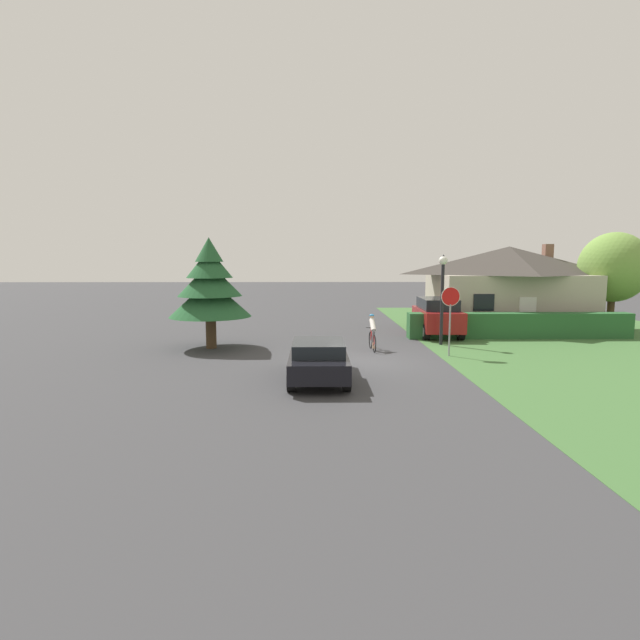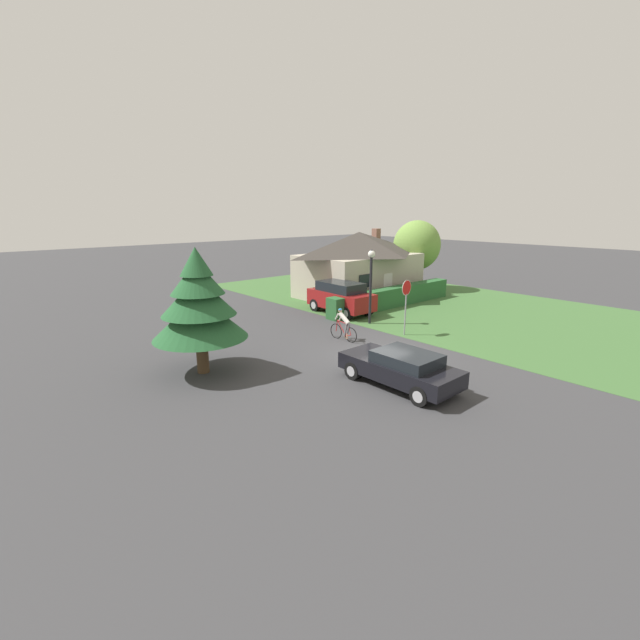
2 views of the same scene
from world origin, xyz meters
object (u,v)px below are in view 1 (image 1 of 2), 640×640
at_px(cottage_house, 508,286).
at_px(parked_suv_right, 437,316).
at_px(sedan_left_lane, 318,359).
at_px(conifer_tall_near, 210,287).
at_px(street_lamp, 443,284).
at_px(cyclist, 373,333).
at_px(deciduous_tree_right, 614,267).
at_px(stop_sign, 450,307).

bearing_deg(cottage_house, parked_suv_right, -147.06).
bearing_deg(sedan_left_lane, cottage_house, -41.21).
bearing_deg(conifer_tall_near, street_lamp, 3.83).
bearing_deg(cyclist, deciduous_tree_right, -69.11).
bearing_deg(cottage_house, stop_sign, -123.36).
bearing_deg(street_lamp, conifer_tall_near, -176.17).
distance_m(conifer_tall_near, deciduous_tree_right, 22.27).
distance_m(cottage_house, conifer_tall_near, 17.41).
relative_size(cyclist, conifer_tall_near, 0.36).
bearing_deg(cyclist, street_lamp, -71.47).
bearing_deg(sedan_left_lane, cyclist, -24.22).
relative_size(stop_sign, conifer_tall_near, 0.58).
xyz_separation_m(sedan_left_lane, parked_suv_right, (6.34, 9.68, 0.32)).
distance_m(sedan_left_lane, conifer_tall_near, 8.00).
bearing_deg(conifer_tall_near, stop_sign, -11.24).
height_order(cyclist, conifer_tall_near, conifer_tall_near).
height_order(cyclist, deciduous_tree_right, deciduous_tree_right).
xyz_separation_m(street_lamp, deciduous_tree_right, (10.92, 4.97, 0.70)).
xyz_separation_m(cottage_house, stop_sign, (-5.78, -8.85, -0.39)).
distance_m(parked_suv_right, street_lamp, 3.47).
xyz_separation_m(stop_sign, deciduous_tree_right, (11.28, 7.71, 1.48)).
height_order(sedan_left_lane, conifer_tall_near, conifer_tall_near).
height_order(sedan_left_lane, cyclist, cyclist).
xyz_separation_m(cottage_house, deciduous_tree_right, (5.50, -1.13, 1.09)).
relative_size(sedan_left_lane, parked_suv_right, 1.01).
distance_m(parked_suv_right, stop_sign, 5.82).
distance_m(sedan_left_lane, stop_sign, 6.91).
bearing_deg(sedan_left_lane, deciduous_tree_right, -55.05).
bearing_deg(stop_sign, cyclist, -29.91).
relative_size(street_lamp, conifer_tall_near, 0.85).
xyz_separation_m(conifer_tall_near, deciduous_tree_right, (21.52, 5.68, 0.76)).
xyz_separation_m(cyclist, deciduous_tree_right, (14.29, 6.29, 2.79)).
distance_m(cyclist, parked_suv_right, 5.76).
relative_size(conifer_tall_near, deciduous_tree_right, 0.90).
xyz_separation_m(sedan_left_lane, street_lamp, (5.81, 6.77, 2.13)).
height_order(cyclist, stop_sign, stop_sign).
relative_size(sedan_left_lane, conifer_tall_near, 0.91).
bearing_deg(street_lamp, cyclist, -158.60).
bearing_deg(deciduous_tree_right, conifer_tall_near, -165.22).
height_order(cottage_house, cyclist, cottage_house).
relative_size(stop_sign, street_lamp, 0.68).
xyz_separation_m(cottage_house, parked_suv_right, (-4.89, -3.19, -1.43)).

